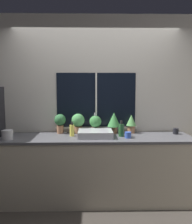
{
  "coord_description": "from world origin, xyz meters",
  "views": [
    {
      "loc": [
        -0.08,
        -3.12,
        1.67
      ],
      "look_at": [
        -0.01,
        0.33,
        1.28
      ],
      "focal_mm": 40.0,
      "sensor_mm": 36.0,
      "label": 1
    }
  ],
  "objects_px": {
    "potted_plant_left": "(78,122)",
    "bottle_tall": "(121,130)",
    "sink": "(95,133)",
    "potted_plant_far_right": "(131,123)",
    "mug_blue": "(128,135)",
    "mug_black": "(176,131)",
    "kettle": "(7,135)",
    "potted_plant_center": "(95,123)",
    "potted_plant_right": "(114,120)",
    "potted_plant_far_left": "(60,122)",
    "soap_bottle": "(72,130)"
  },
  "relations": [
    {
      "from": "mug_blue",
      "to": "kettle",
      "type": "bearing_deg",
      "value": -177.2
    },
    {
      "from": "potted_plant_right",
      "to": "bottle_tall",
      "type": "relative_size",
      "value": 1.4
    },
    {
      "from": "soap_bottle",
      "to": "kettle",
      "type": "height_order",
      "value": "soap_bottle"
    },
    {
      "from": "potted_plant_left",
      "to": "bottle_tall",
      "type": "distance_m",
      "value": 0.67
    },
    {
      "from": "kettle",
      "to": "mug_black",
      "type": "bearing_deg",
      "value": 7.94
    },
    {
      "from": "mug_blue",
      "to": "potted_plant_center",
      "type": "bearing_deg",
      "value": 141.79
    },
    {
      "from": "sink",
      "to": "potted_plant_right",
      "type": "relative_size",
      "value": 1.52
    },
    {
      "from": "mug_blue",
      "to": "mug_black",
      "type": "xyz_separation_m",
      "value": [
        0.75,
        0.25,
        0.0
      ]
    },
    {
      "from": "bottle_tall",
      "to": "kettle",
      "type": "distance_m",
      "value": 1.55
    },
    {
      "from": "sink",
      "to": "mug_blue",
      "type": "distance_m",
      "value": 0.46
    },
    {
      "from": "potted_plant_left",
      "to": "soap_bottle",
      "type": "relative_size",
      "value": 1.43
    },
    {
      "from": "bottle_tall",
      "to": "kettle",
      "type": "relative_size",
      "value": 1.54
    },
    {
      "from": "potted_plant_far_left",
      "to": "potted_plant_far_right",
      "type": "relative_size",
      "value": 1.04
    },
    {
      "from": "sink",
      "to": "potted_plant_center",
      "type": "distance_m",
      "value": 0.27
    },
    {
      "from": "potted_plant_far_left",
      "to": "potted_plant_left",
      "type": "distance_m",
      "value": 0.27
    },
    {
      "from": "potted_plant_center",
      "to": "potted_plant_far_right",
      "type": "bearing_deg",
      "value": 0.0
    },
    {
      "from": "sink",
      "to": "potted_plant_far_left",
      "type": "height_order",
      "value": "sink"
    },
    {
      "from": "mug_blue",
      "to": "potted_plant_far_right",
      "type": "bearing_deg",
      "value": 74.08
    },
    {
      "from": "potted_plant_right",
      "to": "bottle_tall",
      "type": "distance_m",
      "value": 0.27
    },
    {
      "from": "potted_plant_far_left",
      "to": "mug_black",
      "type": "distance_m",
      "value": 1.73
    },
    {
      "from": "potted_plant_far_left",
      "to": "kettle",
      "type": "bearing_deg",
      "value": -146.6
    },
    {
      "from": "potted_plant_left",
      "to": "potted_plant_center",
      "type": "distance_m",
      "value": 0.26
    },
    {
      "from": "potted_plant_left",
      "to": "potted_plant_far_right",
      "type": "relative_size",
      "value": 1.07
    },
    {
      "from": "potted_plant_left",
      "to": "bottle_tall",
      "type": "xyz_separation_m",
      "value": [
        0.62,
        -0.24,
        -0.08
      ]
    },
    {
      "from": "mug_black",
      "to": "kettle",
      "type": "distance_m",
      "value": 2.39
    },
    {
      "from": "mug_blue",
      "to": "mug_black",
      "type": "relative_size",
      "value": 1.07
    },
    {
      "from": "bottle_tall",
      "to": "potted_plant_far_left",
      "type": "bearing_deg",
      "value": 164.95
    },
    {
      "from": "soap_bottle",
      "to": "mug_black",
      "type": "height_order",
      "value": "soap_bottle"
    },
    {
      "from": "potted_plant_right",
      "to": "potted_plant_far_right",
      "type": "distance_m",
      "value": 0.26
    },
    {
      "from": "mug_blue",
      "to": "kettle",
      "type": "height_order",
      "value": "kettle"
    },
    {
      "from": "sink",
      "to": "potted_plant_right",
      "type": "xyz_separation_m",
      "value": [
        0.29,
        0.24,
        0.15
      ]
    },
    {
      "from": "mug_black",
      "to": "kettle",
      "type": "height_order",
      "value": "kettle"
    },
    {
      "from": "potted_plant_center",
      "to": "mug_blue",
      "type": "relative_size",
      "value": 2.93
    },
    {
      "from": "bottle_tall",
      "to": "mug_black",
      "type": "height_order",
      "value": "bottle_tall"
    },
    {
      "from": "potted_plant_far_left",
      "to": "potted_plant_right",
      "type": "relative_size",
      "value": 0.92
    },
    {
      "from": "potted_plant_left",
      "to": "potted_plant_right",
      "type": "xyz_separation_m",
      "value": [
        0.54,
        -0.0,
        0.02
      ]
    },
    {
      "from": "potted_plant_right",
      "to": "mug_black",
      "type": "height_order",
      "value": "potted_plant_right"
    },
    {
      "from": "potted_plant_center",
      "to": "soap_bottle",
      "type": "xyz_separation_m",
      "value": [
        -0.34,
        -0.21,
        -0.07
      ]
    },
    {
      "from": "potted_plant_center",
      "to": "bottle_tall",
      "type": "distance_m",
      "value": 0.44
    },
    {
      "from": "mug_black",
      "to": "potted_plant_left",
      "type": "bearing_deg",
      "value": 176.17
    },
    {
      "from": "sink",
      "to": "potted_plant_left",
      "type": "distance_m",
      "value": 0.37
    },
    {
      "from": "mug_blue",
      "to": "mug_black",
      "type": "bearing_deg",
      "value": 18.55
    },
    {
      "from": "mug_blue",
      "to": "kettle",
      "type": "distance_m",
      "value": 1.62
    },
    {
      "from": "potted_plant_right",
      "to": "soap_bottle",
      "type": "height_order",
      "value": "potted_plant_right"
    },
    {
      "from": "potted_plant_right",
      "to": "kettle",
      "type": "relative_size",
      "value": 2.15
    },
    {
      "from": "potted_plant_far_right",
      "to": "kettle",
      "type": "relative_size",
      "value": 1.9
    },
    {
      "from": "sink",
      "to": "mug_black",
      "type": "distance_m",
      "value": 1.2
    },
    {
      "from": "bottle_tall",
      "to": "potted_plant_far_right",
      "type": "bearing_deg",
      "value": 53.15
    },
    {
      "from": "potted_plant_right",
      "to": "bottle_tall",
      "type": "height_order",
      "value": "potted_plant_right"
    },
    {
      "from": "sink",
      "to": "potted_plant_far_right",
      "type": "bearing_deg",
      "value": 24.09
    }
  ]
}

